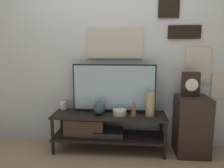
% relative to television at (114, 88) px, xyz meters
% --- Properties ---
extents(ground_plane, '(12.00, 12.00, 0.00)m').
position_rel_television_xyz_m(ground_plane, '(-0.05, -0.34, -0.80)').
color(ground_plane, '#997F60').
extents(wall_back, '(6.40, 0.08, 2.70)m').
position_rel_television_xyz_m(wall_back, '(-0.04, 0.17, 0.55)').
color(wall_back, '#B2BCC6').
rests_on(wall_back, ground_plane).
extents(media_console, '(1.42, 0.42, 0.48)m').
position_rel_television_xyz_m(media_console, '(-0.16, -0.09, -0.50)').
color(media_console, black).
rests_on(media_console, ground_plane).
extents(television, '(1.06, 0.05, 0.62)m').
position_rel_television_xyz_m(television, '(0.00, 0.00, 0.00)').
color(television, black).
rests_on(television, media_console).
extents(vase_urn_stoneware, '(0.15, 0.15, 0.17)m').
position_rel_television_xyz_m(vase_urn_stoneware, '(-0.17, -0.13, -0.23)').
color(vase_urn_stoneware, '#2D4251').
rests_on(vase_urn_stoneware, media_console).
extents(vase_tall_ceramic, '(0.11, 0.11, 0.28)m').
position_rel_television_xyz_m(vase_tall_ceramic, '(0.45, -0.13, -0.18)').
color(vase_tall_ceramic, tan).
rests_on(vase_tall_ceramic, media_console).
extents(vase_slim_bronze, '(0.07, 0.07, 0.19)m').
position_rel_television_xyz_m(vase_slim_bronze, '(0.25, -0.14, -0.22)').
color(vase_slim_bronze, brown).
rests_on(vase_slim_bronze, media_console).
extents(vase_wide_bowl, '(0.17, 0.17, 0.07)m').
position_rel_television_xyz_m(vase_wide_bowl, '(0.08, -0.12, -0.28)').
color(vase_wide_bowl, beige).
rests_on(vase_wide_bowl, media_console).
extents(candle_jar, '(0.08, 0.08, 0.11)m').
position_rel_television_xyz_m(candle_jar, '(-0.69, 0.06, -0.27)').
color(candle_jar, silver).
rests_on(candle_jar, media_console).
extents(side_table, '(0.39, 0.41, 0.72)m').
position_rel_television_xyz_m(side_table, '(0.97, -0.09, -0.44)').
color(side_table, black).
rests_on(side_table, ground_plane).
extents(mantel_clock, '(0.20, 0.11, 0.30)m').
position_rel_television_xyz_m(mantel_clock, '(0.94, -0.03, 0.07)').
color(mantel_clock, black).
rests_on(mantel_clock, side_table).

